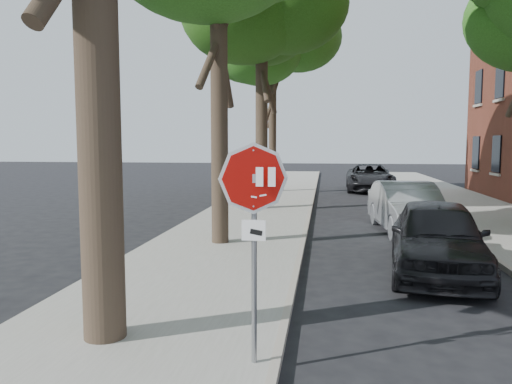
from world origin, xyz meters
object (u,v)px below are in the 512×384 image
at_px(stop_sign, 254,210).
at_px(car_d, 370,177).
at_px(tree_mid_b, 261,6).
at_px(car_b, 407,207).
at_px(tree_far, 273,57).
at_px(car_a, 437,237).

bearing_deg(stop_sign, car_d, 81.83).
height_order(tree_mid_b, car_b, tree_mid_b).
bearing_deg(stop_sign, car_b, 71.50).
height_order(car_b, car_d, car_b).
height_order(tree_mid_b, tree_far, tree_mid_b).
distance_m(stop_sign, tree_far, 21.88).
xyz_separation_m(tree_far, car_b, (5.32, -11.27, -6.45)).
xyz_separation_m(stop_sign, tree_far, (-2.02, 21.14, 5.26)).
distance_m(tree_mid_b, car_d, 12.49).
xyz_separation_m(stop_sign, car_d, (3.30, 23.00, -1.19)).
distance_m(stop_sign, tree_mid_b, 15.48).
xyz_separation_m(tree_mid_b, car_a, (4.85, -9.18, -7.22)).
distance_m(car_b, car_d, 13.13).
xyz_separation_m(car_a, car_d, (0.17, 18.03, -0.02)).
bearing_deg(car_d, tree_mid_b, -118.02).
xyz_separation_m(car_a, car_b, (0.17, 4.89, -0.01)).
relative_size(car_a, car_b, 0.98).
distance_m(car_a, car_d, 18.03).
relative_size(stop_sign, car_d, 0.48).
bearing_deg(car_a, tree_mid_b, 125.32).
distance_m(tree_far, car_a, 18.15).
bearing_deg(stop_sign, car_a, 57.82).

